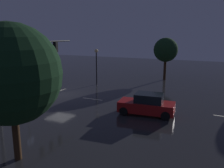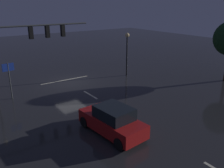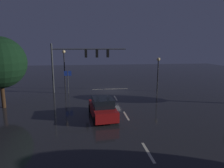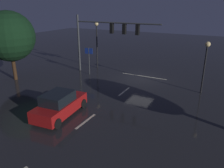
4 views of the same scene
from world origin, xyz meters
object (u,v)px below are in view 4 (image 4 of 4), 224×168
(car_approaching, at_px, (60,105))
(tree_right_near, at_px, (9,36))
(street_lamp_right_kerb, at_px, (97,37))
(traffic_signal_assembly, at_px, (106,33))
(street_lamp_left_kerb, at_px, (206,57))
(route_sign, at_px, (89,55))

(car_approaching, relative_size, tree_right_near, 0.66)
(street_lamp_right_kerb, xyz_separation_m, tree_right_near, (5.09, 7.75, 0.61))
(traffic_signal_assembly, distance_m, street_lamp_left_kerb, 10.10)
(car_approaching, xyz_separation_m, street_lamp_right_kerb, (4.16, -11.71, 2.95))
(street_lamp_right_kerb, relative_size, tree_right_near, 0.80)
(car_approaching, distance_m, street_lamp_left_kerb, 12.25)
(traffic_signal_assembly, bearing_deg, car_approaching, 100.79)
(car_approaching, xyz_separation_m, route_sign, (3.51, -8.98, 1.32))
(traffic_signal_assembly, relative_size, route_sign, 3.22)
(route_sign, bearing_deg, traffic_signal_assembly, -149.89)
(car_approaching, bearing_deg, route_sign, -68.64)
(street_lamp_right_kerb, bearing_deg, car_approaching, 109.56)
(street_lamp_left_kerb, distance_m, street_lamp_right_kerb, 12.56)
(car_approaching, distance_m, route_sign, 9.73)
(traffic_signal_assembly, height_order, street_lamp_left_kerb, traffic_signal_assembly)
(car_approaching, xyz_separation_m, tree_right_near, (9.25, -3.96, 3.56))
(street_lamp_right_kerb, bearing_deg, tree_right_near, 56.72)
(street_lamp_right_kerb, bearing_deg, traffic_signal_assembly, 141.71)
(street_lamp_left_kerb, distance_m, route_sign, 11.63)
(traffic_signal_assembly, distance_m, route_sign, 3.00)
(route_sign, bearing_deg, tree_right_near, 41.17)
(street_lamp_left_kerb, height_order, tree_right_near, tree_right_near)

